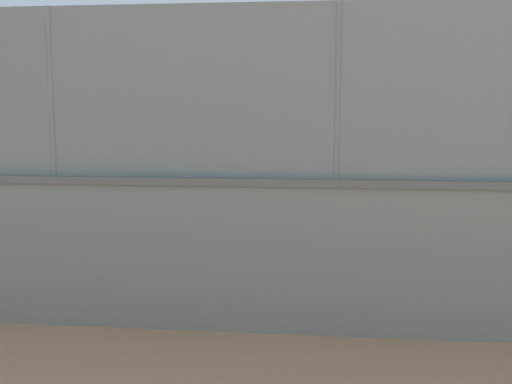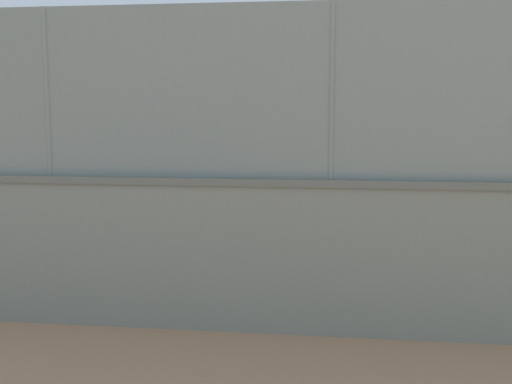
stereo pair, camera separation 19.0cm
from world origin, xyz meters
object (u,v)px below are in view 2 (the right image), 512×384
(sports_ball, at_px, (47,246))
(courtside_bench, at_px, (58,246))
(player_baseline_waiting, at_px, (49,189))
(player_crossing_court, at_px, (412,184))

(sports_ball, relative_size, courtside_bench, 0.09)
(player_baseline_waiting, distance_m, player_crossing_court, 7.42)
(courtside_bench, bearing_deg, sports_ball, -60.16)
(player_baseline_waiting, xyz_separation_m, courtside_bench, (-1.16, 2.33, -0.56))
(player_crossing_court, xyz_separation_m, sports_ball, (6.88, 2.88, -0.89))
(player_baseline_waiting, xyz_separation_m, sports_ball, (-0.20, 0.67, -0.96))
(player_baseline_waiting, height_order, player_crossing_court, player_baseline_waiting)
(player_baseline_waiting, bearing_deg, player_crossing_court, -162.64)
(player_baseline_waiting, bearing_deg, courtside_bench, 116.41)
(sports_ball, distance_m, courtside_bench, 1.95)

